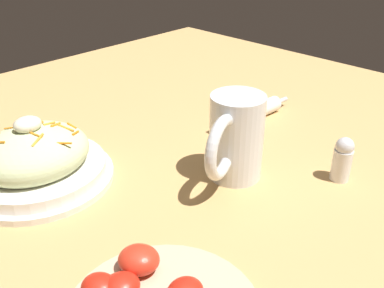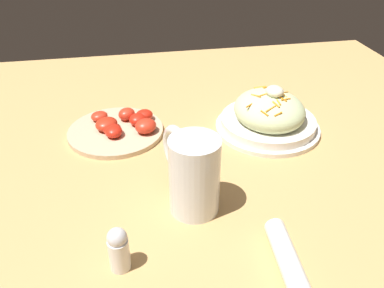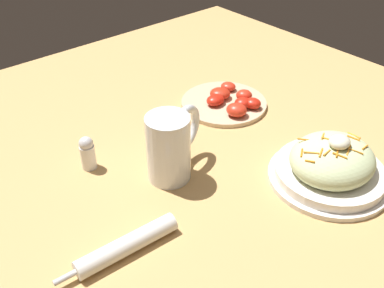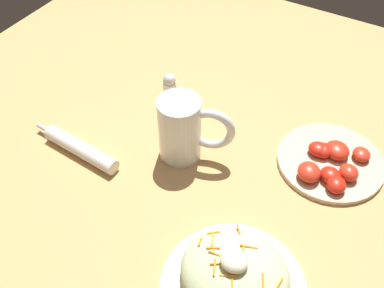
{
  "view_description": "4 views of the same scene",
  "coord_description": "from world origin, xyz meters",
  "px_view_note": "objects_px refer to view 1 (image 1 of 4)",
  "views": [
    {
      "loc": [
        0.41,
        0.39,
        0.38
      ],
      "look_at": [
        -0.0,
        -0.01,
        0.06
      ],
      "focal_mm": 40.75,
      "sensor_mm": 36.0,
      "label": 1
    },
    {
      "loc": [
        -0.57,
        0.13,
        0.46
      ],
      "look_at": [
        0.0,
        0.02,
        0.09
      ],
      "focal_mm": 37.07,
      "sensor_mm": 36.0,
      "label": 2
    },
    {
      "loc": [
        -0.47,
        -0.51,
        0.56
      ],
      "look_at": [
        -0.01,
        0.03,
        0.05
      ],
      "focal_mm": 41.02,
      "sensor_mm": 36.0,
      "label": 3
    },
    {
      "loc": [
        0.29,
        -0.52,
        0.7
      ],
      "look_at": [
        -0.02,
        -0.0,
        0.08
      ],
      "focal_mm": 43.62,
      "sensor_mm": 36.0,
      "label": 4
    }
  ],
  "objects_px": {
    "beer_mug": "(235,141)",
    "napkin_roll": "(248,114)",
    "salad_plate": "(36,161)",
    "salt_shaker": "(343,159)"
  },
  "relations": [
    {
      "from": "salad_plate",
      "to": "napkin_roll",
      "type": "relative_size",
      "value": 1.09
    },
    {
      "from": "salt_shaker",
      "to": "beer_mug",
      "type": "bearing_deg",
      "value": -48.83
    },
    {
      "from": "salad_plate",
      "to": "salt_shaker",
      "type": "distance_m",
      "value": 0.48
    },
    {
      "from": "salad_plate",
      "to": "napkin_roll",
      "type": "xyz_separation_m",
      "value": [
        -0.4,
        0.11,
        -0.02
      ]
    },
    {
      "from": "napkin_roll",
      "to": "salt_shaker",
      "type": "xyz_separation_m",
      "value": [
        0.07,
        0.23,
        0.02
      ]
    },
    {
      "from": "beer_mug",
      "to": "salt_shaker",
      "type": "bearing_deg",
      "value": 131.17
    },
    {
      "from": "beer_mug",
      "to": "napkin_roll",
      "type": "distance_m",
      "value": 0.21
    },
    {
      "from": "salad_plate",
      "to": "beer_mug",
      "type": "distance_m",
      "value": 0.31
    },
    {
      "from": "beer_mug",
      "to": "napkin_roll",
      "type": "height_order",
      "value": "beer_mug"
    },
    {
      "from": "salad_plate",
      "to": "salt_shaker",
      "type": "bearing_deg",
      "value": 134.46
    }
  ]
}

